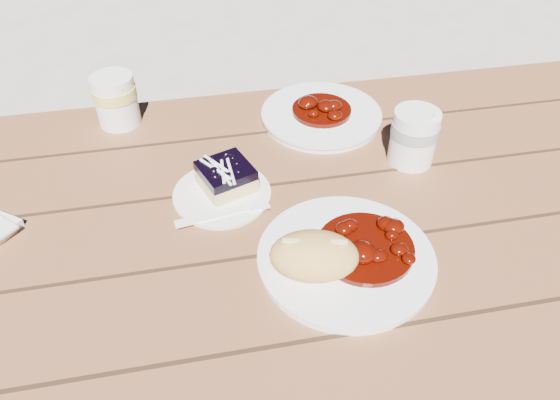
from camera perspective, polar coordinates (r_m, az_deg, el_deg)
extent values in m
cube|color=brown|center=(0.93, 6.22, -2.00)|extent=(2.00, 0.80, 0.05)
cube|color=brown|center=(1.60, -0.83, 6.44)|extent=(1.80, 0.25, 0.04)
cube|color=brown|center=(1.82, -26.44, -2.96)|extent=(0.06, 0.06, 0.42)
cube|color=brown|center=(2.01, 22.37, 3.09)|extent=(0.06, 0.06, 0.42)
cylinder|color=white|center=(0.82, 6.89, -6.17)|extent=(0.26, 0.26, 0.02)
ellipsoid|color=#D7A452|center=(0.76, 3.58, -5.85)|extent=(0.14, 0.11, 0.06)
cylinder|color=white|center=(0.93, -6.06, 0.50)|extent=(0.16, 0.16, 0.01)
cube|color=#DEC279|center=(0.93, -5.63, 2.04)|extent=(0.10, 0.10, 0.03)
cube|color=black|center=(0.91, -5.72, 3.08)|extent=(0.10, 0.10, 0.02)
cylinder|color=white|center=(1.00, 13.78, 6.40)|extent=(0.08, 0.08, 0.10)
cylinder|color=white|center=(1.11, 4.33, 8.76)|extent=(0.24, 0.24, 0.02)
cylinder|color=white|center=(1.13, -16.77, 9.96)|extent=(0.08, 0.08, 0.10)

